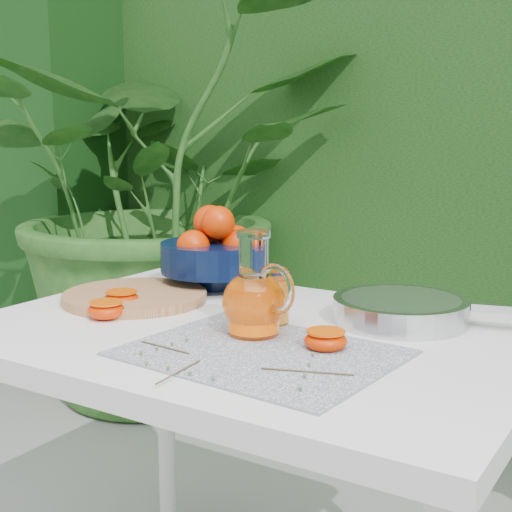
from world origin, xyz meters
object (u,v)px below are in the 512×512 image
Objects in this scene: fruit_bowl at (215,250)px; saute_pan at (403,309)px; cutting_board at (135,297)px; juice_pitcher at (254,299)px; white_table at (250,372)px.

saute_pan is at bearing -6.20° from fruit_bowl.
cutting_board is 0.36m from juice_pitcher.
white_table is 0.16m from juice_pitcher.
saute_pan is at bearing 40.88° from white_table.
cutting_board is 0.55m from saute_pan.
saute_pan is (0.18, 0.22, -0.04)m from juice_pitcher.
juice_pitcher is (0.03, -0.04, 0.15)m from white_table.
cutting_board is 1.01× the size of fruit_bowl.
juice_pitcher reaches higher than saute_pan.
juice_pitcher is 0.29m from saute_pan.
fruit_bowl is 0.47m from saute_pan.
juice_pitcher is at bearing -44.68° from fruit_bowl.
cutting_board is (-0.31, 0.05, 0.09)m from white_table.
cutting_board is 0.65× the size of saute_pan.
saute_pan reaches higher than cutting_board.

